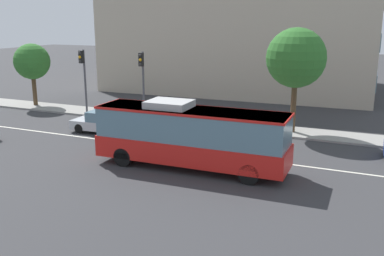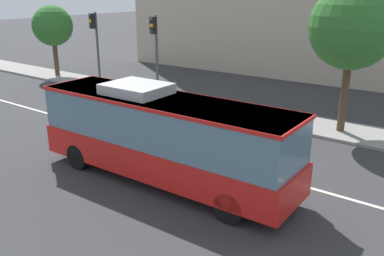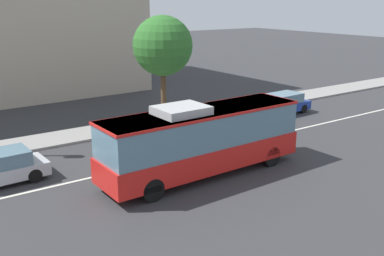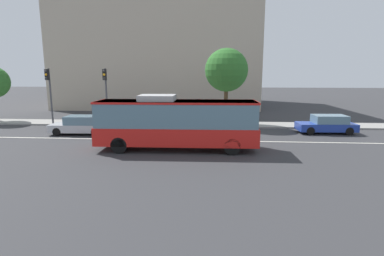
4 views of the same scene
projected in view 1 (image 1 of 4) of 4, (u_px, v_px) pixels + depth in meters
name	position (u px, v px, depth m)	size (l,w,h in m)	color
ground_plane	(200.00, 153.00, 25.23)	(160.00, 160.00, 0.00)	#333335
sidewalk_kerb	(235.00, 126.00, 31.03)	(80.00, 2.73, 0.14)	gray
lane_centre_line	(200.00, 153.00, 25.23)	(76.00, 0.16, 0.01)	silver
transit_bus	(191.00, 134.00, 22.26)	(10.05, 2.71, 3.46)	red
sedan_silver_ahead	(106.00, 122.00, 29.51)	(4.57, 2.00, 1.46)	#B7BABF
traffic_light_near_corner	(83.00, 71.00, 33.90)	(0.34, 0.62, 5.20)	#47474C
traffic_light_mid_block	(142.00, 74.00, 31.76)	(0.34, 0.62, 5.20)	#47474C
street_tree_kerbside_left	(32.00, 62.00, 37.50)	(3.06, 3.06, 5.46)	#4C3823
street_tree_kerbside_centre	(296.00, 58.00, 28.21)	(3.88, 3.88, 7.00)	#4C3823
office_block_background	(247.00, 9.00, 47.30)	(27.73, 18.53, 17.00)	#B7A893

